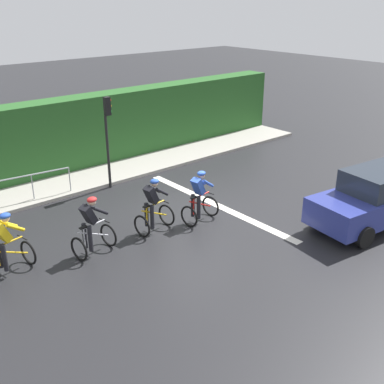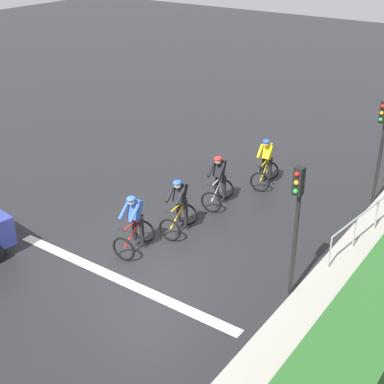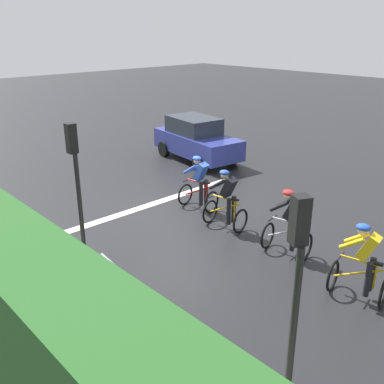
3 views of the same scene
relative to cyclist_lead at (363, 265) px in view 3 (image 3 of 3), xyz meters
name	(u,v)px [view 3 (image 3 of 3)]	position (x,y,z in m)	size (l,w,h in m)	color
ground_plane	(181,212)	(-0.33, -5.85, -0.80)	(80.00, 80.00, 0.00)	black
sidewalk_kerb	(48,311)	(4.89, -3.85, -0.74)	(2.80, 23.75, 0.12)	#9E998E
stone_wall_low	(0,325)	(5.79, -3.85, -0.59)	(0.44, 23.75, 0.42)	gray
road_marking_stop_line	(159,202)	(-0.33, -6.90, -0.79)	(7.00, 0.30, 0.01)	silver
cyclist_lead	(363,265)	(0.00, 0.00, 0.00)	(0.88, 1.19, 1.66)	black
cyclist_second	(289,224)	(-0.50, -2.11, 0.00)	(0.86, 1.18, 1.66)	black
cyclist_mid	(226,201)	(-0.49, -4.15, 0.00)	(0.82, 1.16, 1.66)	black
cyclist_fourth	(199,184)	(-0.88, -5.62, 0.00)	(0.82, 1.16, 1.66)	black
car_navy	(196,139)	(-4.46, -9.53, 0.08)	(2.30, 4.29, 1.76)	navy
traffic_light_near_crossing	(76,175)	(3.40, -5.04, 1.43)	(0.21, 0.31, 3.34)	black
traffic_light_far_junction	(296,278)	(3.42, 0.64, 1.43)	(0.27, 0.29, 3.34)	black
pedestrian_railing_kerbside	(154,311)	(3.99, -1.63, 0.01)	(0.50, 3.94, 1.03)	#999EA3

